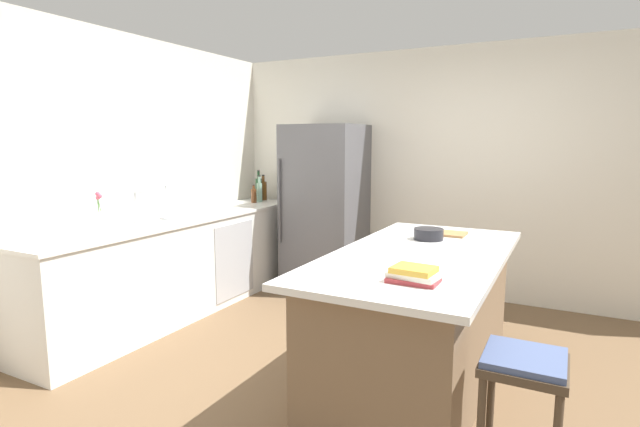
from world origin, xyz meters
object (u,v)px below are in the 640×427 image
(kitchen_island, at_px, (418,319))
(sink_faucet, at_px, (137,206))
(cutting_board, at_px, (446,233))
(paper_towel_roll, at_px, (167,205))
(flower_vase, at_px, (100,219))
(bar_stool, at_px, (523,382))
(whiskey_bottle, at_px, (263,190))
(wine_bottle, at_px, (259,189))
(mixing_bowl, at_px, (429,234))
(refrigerator, at_px, (325,207))
(cookbook_stack, at_px, (414,275))
(gin_bottle, at_px, (259,191))
(syrup_bottle, at_px, (254,195))

(kitchen_island, xyz_separation_m, sink_faucet, (-2.49, -0.07, 0.62))
(kitchen_island, bearing_deg, cutting_board, 89.87)
(paper_towel_roll, bearing_deg, flower_vase, -89.01)
(bar_stool, relative_size, sink_faucet, 2.33)
(whiskey_bottle, bearing_deg, paper_towel_roll, -88.47)
(bar_stool, distance_m, sink_faucet, 3.33)
(wine_bottle, relative_size, mixing_bowl, 1.71)
(refrigerator, bearing_deg, cookbook_stack, -54.23)
(whiskey_bottle, bearing_deg, wine_bottle, -94.96)
(kitchen_island, distance_m, paper_towel_roll, 2.54)
(kitchen_island, height_order, refrigerator, refrigerator)
(refrigerator, height_order, gin_bottle, refrigerator)
(gin_bottle, height_order, mixing_bowl, gin_bottle)
(mixing_bowl, height_order, cutting_board, mixing_bowl)
(whiskey_bottle, distance_m, mixing_bowl, 2.84)
(syrup_bottle, bearing_deg, flower_vase, -89.89)
(kitchen_island, height_order, gin_bottle, gin_bottle)
(wine_bottle, bearing_deg, flower_vase, -88.39)
(sink_faucet, height_order, flower_vase, flower_vase)
(gin_bottle, height_order, cutting_board, gin_bottle)
(gin_bottle, bearing_deg, kitchen_island, -34.99)
(bar_stool, xyz_separation_m, mixing_bowl, (-0.78, 1.25, 0.39))
(cutting_board, bearing_deg, gin_bottle, 157.58)
(sink_faucet, bearing_deg, gin_bottle, 88.17)
(kitchen_island, xyz_separation_m, mixing_bowl, (-0.06, 0.44, 0.49))
(sink_faucet, distance_m, gin_bottle, 1.78)
(whiskey_bottle, xyz_separation_m, mixing_bowl, (2.44, -1.45, -0.08))
(mixing_bowl, bearing_deg, kitchen_island, -81.78)
(whiskey_bottle, distance_m, wine_bottle, 0.09)
(wine_bottle, bearing_deg, syrup_bottle, -72.37)
(mixing_bowl, bearing_deg, gin_bottle, 151.92)
(whiskey_bottle, bearing_deg, flower_vase, -88.64)
(sink_faucet, xyz_separation_m, cookbook_stack, (2.65, -0.60, -0.12))
(refrigerator, bearing_deg, sink_faucet, -117.03)
(syrup_bottle, bearing_deg, sink_faucet, -91.40)
(wine_bottle, distance_m, cutting_board, 2.75)
(cookbook_stack, xyz_separation_m, mixing_bowl, (-0.22, 1.11, 0.00))
(bar_stool, height_order, syrup_bottle, syrup_bottle)
(paper_towel_roll, relative_size, syrup_bottle, 1.46)
(syrup_bottle, bearing_deg, whiskey_bottle, 100.63)
(paper_towel_roll, bearing_deg, wine_bottle, 91.90)
(sink_faucet, relative_size, cutting_board, 0.98)
(whiskey_bottle, xyz_separation_m, cookbook_stack, (2.66, -2.56, -0.09))
(sink_faucet, xyz_separation_m, paper_towel_roll, (0.03, 0.32, -0.02))
(flower_vase, height_order, syrup_bottle, flower_vase)
(kitchen_island, bearing_deg, cookbook_stack, -76.82)
(paper_towel_roll, height_order, gin_bottle, gin_bottle)
(cutting_board, bearing_deg, cookbook_stack, -83.51)
(paper_towel_roll, bearing_deg, bar_stool, -18.41)
(flower_vase, height_order, gin_bottle, flower_vase)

